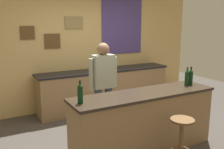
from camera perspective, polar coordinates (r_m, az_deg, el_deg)
ground_plane at (r=4.38m, az=4.01°, el=-14.54°), size 10.00×10.00×0.00m
back_wall at (r=5.77m, az=-6.58°, el=6.48°), size 6.00×0.09×2.80m
bar_counter at (r=3.89m, az=7.35°, el=-10.65°), size 2.31×0.60×0.92m
side_counter at (r=5.75m, az=-1.46°, el=-3.22°), size 3.15×0.56×0.90m
bartender at (r=4.22m, az=-2.01°, el=-1.99°), size 0.52×0.21×1.62m
bar_stool at (r=3.58m, az=15.68°, el=-13.07°), size 0.32×0.32×0.68m
wine_bottle_a at (r=3.21m, az=-7.32°, el=-4.27°), size 0.07×0.07×0.31m
wine_bottle_b at (r=4.28m, az=16.85°, el=-0.64°), size 0.07×0.07×0.31m
wine_bottle_c at (r=4.36m, az=17.62°, el=-0.47°), size 0.07×0.07×0.31m
wine_glass_a at (r=5.43m, az=-5.01°, el=1.88°), size 0.07×0.07×0.16m
wine_glass_b at (r=5.57m, az=-3.73°, el=2.15°), size 0.07×0.07×0.16m
coffee_mug at (r=5.76m, az=-0.79°, el=1.87°), size 0.13×0.08×0.09m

